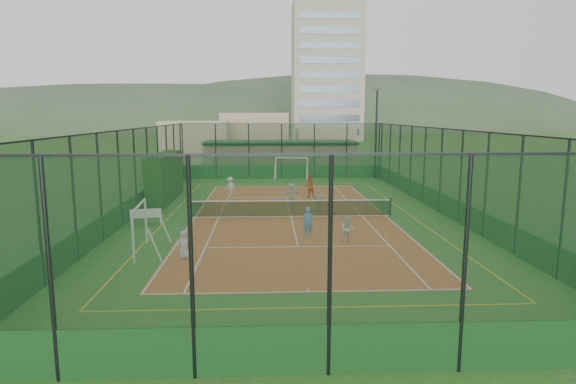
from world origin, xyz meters
The scene contains 20 objects.
ground centered at (0.00, 0.00, 0.00)m, with size 300.00×300.00×0.00m, color #2C571E.
court_slab centered at (0.00, 0.00, 0.01)m, with size 11.17×23.97×0.01m, color #BF552A.
tennis_net centered at (0.00, 0.00, 0.53)m, with size 11.67×0.12×1.06m, color black, non-canonical shape.
perimeter_fence centered at (0.00, 0.00, 2.50)m, with size 18.12×34.12×5.00m, color black, non-canonical shape.
floodlight_ne centered at (8.60, 16.60, 4.12)m, with size 0.60×0.26×8.25m, color black, non-canonical shape.
clubhouse centered at (0.00, 22.00, 1.57)m, with size 15.20×7.20×3.15m, color tan, non-canonical shape.
apartment_tower centered at (12.00, 82.00, 15.00)m, with size 15.00×12.00×30.00m, color beige.
distant_hills centered at (0.00, 150.00, 0.00)m, with size 200.00×60.00×24.00m, color #384C33, non-canonical shape.
hedge_left centered at (-8.30, 5.79, 1.60)m, with size 1.10×7.32×3.20m, color black.
white_bench centered at (-7.80, -1.62, 0.45)m, with size 1.61×0.44×0.91m, color white, non-canonical shape.
futsal_goal_near centered at (-6.74, -7.01, 1.02)m, with size 0.92×3.17×2.05m, color white, non-canonical shape.
futsal_goal_far centered at (0.88, 16.47, 0.96)m, with size 2.99×0.87×1.93m, color white, non-canonical shape.
child_near_left centered at (-4.76, -7.94, 0.59)m, with size 0.57×0.37×1.16m, color silver.
child_near_mid centered at (0.59, -4.67, 0.74)m, with size 0.53×0.35×1.46m, color #467FC8.
child_near_right centered at (2.31, -5.73, 0.62)m, with size 0.59×0.46×1.22m, color silver.
child_far_left centered at (-4.01, 7.16, 0.70)m, with size 0.90×0.52×1.39m, color silver.
child_far_right centered at (1.75, 1.20, 0.68)m, with size 0.79×0.33×1.34m, color silver.
child_far_back centered at (0.19, 3.48, 0.74)m, with size 1.36×0.43×1.47m, color silver.
coach centered at (1.62, 6.44, 0.83)m, with size 0.79×0.62×1.63m, color red.
tennis_balls centered at (-1.35, 1.29, 0.04)m, with size 2.99×1.47×0.07m.
Camera 1 is at (-1.36, -27.05, 5.84)m, focal length 30.00 mm.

